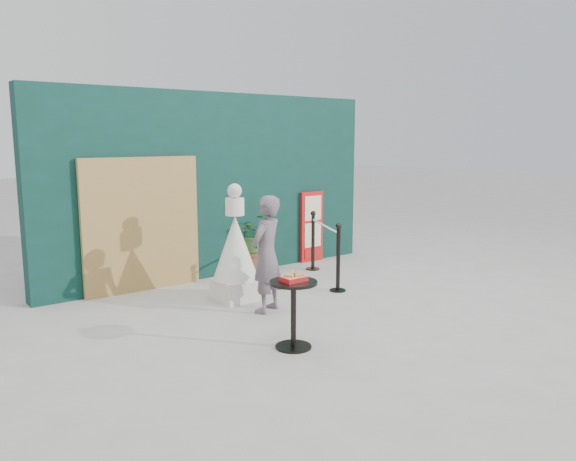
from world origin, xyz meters
name	(u,v)px	position (x,y,z in m)	size (l,w,h in m)	color
ground	(346,321)	(0.00, 0.00, 0.00)	(60.00, 60.00, 0.00)	#ADAAA5
back_wall	(216,185)	(0.00, 3.15, 1.50)	(6.00, 0.30, 3.00)	#0A2D23
bamboo_fence	(142,225)	(-1.40, 2.94, 1.00)	(1.80, 0.08, 2.00)	tan
woman	(266,254)	(-0.54, 0.96, 0.77)	(0.56, 0.37, 1.54)	#65575F
menu_board	(312,227)	(1.90, 2.95, 0.65)	(0.50, 0.07, 1.30)	red
statue	(236,253)	(-0.57, 1.67, 0.68)	(0.65, 0.65, 1.65)	silver
cafe_table	(293,304)	(-1.07, -0.29, 0.50)	(0.52, 0.52, 0.75)	black
food_basket	(294,278)	(-1.07, -0.29, 0.79)	(0.26, 0.19, 0.11)	red
planter	(253,238)	(0.56, 2.90, 0.58)	(0.59, 0.51, 1.01)	brown
stanchion_barrier	(325,250)	(1.18, 1.77, 0.49)	(0.84, 1.54, 1.03)	black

